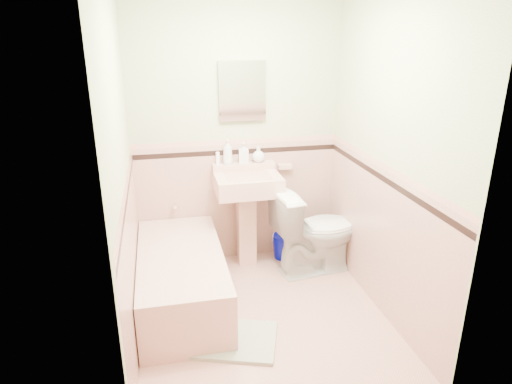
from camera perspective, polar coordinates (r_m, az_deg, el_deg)
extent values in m
plane|color=tan|center=(3.88, 0.82, -15.28)|extent=(2.20, 2.20, 0.00)
plane|color=beige|center=(4.37, -2.41, 6.78)|extent=(2.50, 0.00, 2.50)
plane|color=beige|center=(2.34, 7.13, -5.17)|extent=(2.50, 0.00, 2.50)
plane|color=beige|center=(3.26, -16.47, 1.41)|extent=(0.00, 2.50, 2.50)
plane|color=beige|center=(3.68, 16.29, 3.51)|extent=(0.00, 2.50, 2.50)
plane|color=#D09B8B|center=(4.55, -2.26, -1.25)|extent=(2.00, 0.00, 2.00)
plane|color=#D09B8B|center=(2.69, 6.43, -17.73)|extent=(2.00, 0.00, 2.00)
plane|color=#D09B8B|center=(3.51, -15.25, -8.70)|extent=(0.00, 2.20, 2.20)
plane|color=#D09B8B|center=(3.90, 15.22, -5.70)|extent=(0.00, 2.20, 2.20)
plane|color=black|center=(4.38, -2.34, 5.08)|extent=(2.00, 0.00, 2.00)
plane|color=black|center=(2.41, 6.86, -7.79)|extent=(2.00, 0.00, 2.00)
plane|color=black|center=(3.30, -15.95, -0.71)|extent=(0.00, 2.20, 2.20)
plane|color=black|center=(3.71, 15.86, 1.57)|extent=(0.00, 2.20, 2.20)
plane|color=tan|center=(4.36, -2.36, 6.35)|extent=(2.00, 0.00, 2.00)
plane|color=tan|center=(2.37, 6.95, -5.65)|extent=(2.00, 0.00, 2.00)
plane|color=tan|center=(3.26, -16.11, 0.94)|extent=(0.00, 2.20, 2.20)
plane|color=tan|center=(3.68, 16.00, 3.05)|extent=(0.00, 2.20, 2.20)
cube|color=tan|center=(3.97, -9.34, -10.87)|extent=(0.70, 1.50, 0.45)
cylinder|color=silver|center=(4.44, -10.20, -1.67)|extent=(0.04, 0.12, 0.04)
cylinder|color=silver|center=(4.36, -1.47, 2.69)|extent=(0.02, 0.02, 0.10)
cube|color=white|center=(4.27, -1.74, 12.62)|extent=(0.44, 0.04, 0.55)
cube|color=tan|center=(4.51, 3.64, 3.24)|extent=(0.13, 0.08, 0.04)
imported|color=#B2B2B2|center=(4.32, -3.59, 5.09)|extent=(0.09, 0.09, 0.24)
imported|color=#B2B2B2|center=(4.35, -1.57, 4.98)|extent=(0.10, 0.11, 0.20)
imported|color=#B2B2B2|center=(4.39, 0.31, 4.79)|extent=(0.13, 0.13, 0.15)
cylinder|color=white|center=(4.32, -4.85, 4.26)|extent=(0.04, 0.04, 0.12)
imported|color=white|center=(4.38, 7.58, -4.84)|extent=(0.88, 0.57, 0.84)
cube|color=gray|center=(3.62, -3.63, -18.06)|extent=(0.85, 0.69, 0.03)
cube|color=#BF1E59|center=(3.59, -5.38, -17.53)|extent=(0.18, 0.11, 0.07)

